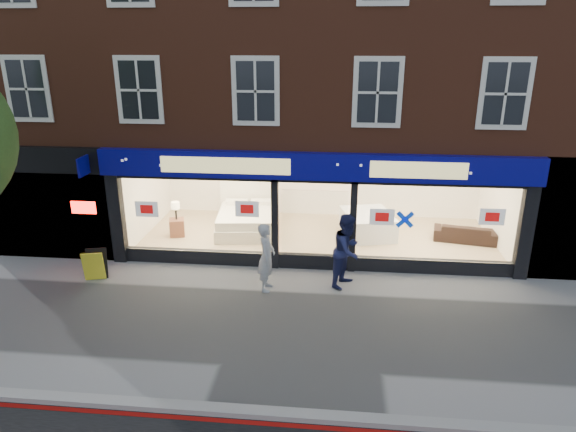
# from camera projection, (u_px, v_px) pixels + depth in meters

# --- Properties ---
(ground) EXTENTS (120.00, 120.00, 0.00)m
(ground) POSITION_uv_depth(u_px,v_px,m) (305.00, 327.00, 11.39)
(ground) COLOR gray
(ground) RESTS_ON ground
(kerb_line) EXTENTS (60.00, 0.10, 0.01)m
(kerb_line) POSITION_uv_depth(u_px,v_px,m) (293.00, 426.00, 8.48)
(kerb_line) COLOR #8C0A07
(kerb_line) RESTS_ON ground
(kerb_stone) EXTENTS (60.00, 0.25, 0.12)m
(kerb_stone) POSITION_uv_depth(u_px,v_px,m) (294.00, 415.00, 8.65)
(kerb_stone) COLOR gray
(kerb_stone) RESTS_ON ground
(showroom_floor) EXTENTS (11.00, 4.50, 0.10)m
(showroom_floor) POSITION_uv_depth(u_px,v_px,m) (317.00, 237.00, 16.30)
(showroom_floor) COLOR tan
(showroom_floor) RESTS_ON ground
(building) EXTENTS (19.00, 8.26, 10.30)m
(building) POSITION_uv_depth(u_px,v_px,m) (323.00, 16.00, 15.69)
(building) COLOR brown
(building) RESTS_ON ground
(display_bed) EXTENTS (2.20, 2.57, 1.35)m
(display_bed) POSITION_uv_depth(u_px,v_px,m) (248.00, 219.00, 16.68)
(display_bed) COLOR white
(display_bed) RESTS_ON showroom_floor
(bedside_table) EXTENTS (0.56, 0.56, 0.55)m
(bedside_table) POSITION_uv_depth(u_px,v_px,m) (177.00, 227.00, 16.24)
(bedside_table) COLOR brown
(bedside_table) RESTS_ON showroom_floor
(mattress_stack) EXTENTS (1.81, 2.09, 0.71)m
(mattress_stack) POSITION_uv_depth(u_px,v_px,m) (368.00, 224.00, 16.29)
(mattress_stack) COLOR white
(mattress_stack) RESTS_ON showroom_floor
(sofa) EXTENTS (1.96, 1.07, 0.54)m
(sofa) POSITION_uv_depth(u_px,v_px,m) (465.00, 232.00, 15.82)
(sofa) COLOR black
(sofa) RESTS_ON showroom_floor
(a_board) EXTENTS (0.61, 0.48, 0.83)m
(a_board) POSITION_uv_depth(u_px,v_px,m) (95.00, 265.00, 13.47)
(a_board) COLOR yellow
(a_board) RESTS_ON ground
(pedestrian_grey) EXTENTS (0.44, 0.66, 1.77)m
(pedestrian_grey) POSITION_uv_depth(u_px,v_px,m) (266.00, 257.00, 12.81)
(pedestrian_grey) COLOR #AAABB2
(pedestrian_grey) RESTS_ON ground
(pedestrian_blue) EXTENTS (1.07, 1.16, 1.92)m
(pedestrian_blue) POSITION_uv_depth(u_px,v_px,m) (347.00, 250.00, 13.01)
(pedestrian_blue) COLOR #1A1E49
(pedestrian_blue) RESTS_ON ground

